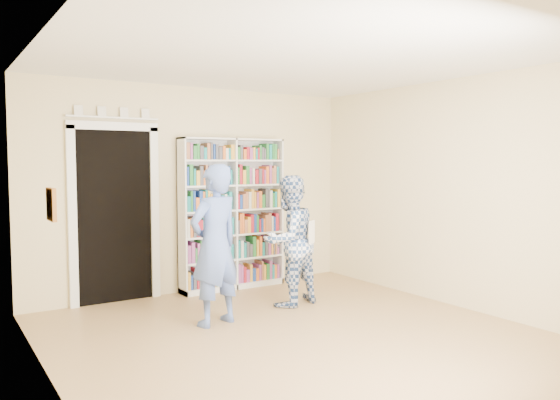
{
  "coord_description": "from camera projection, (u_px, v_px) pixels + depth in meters",
  "views": [
    {
      "loc": [
        -3.01,
        -4.17,
        1.72
      ],
      "look_at": [
        0.28,
        0.9,
        1.3
      ],
      "focal_mm": 35.0,
      "sensor_mm": 36.0,
      "label": 1
    }
  ],
  "objects": [
    {
      "name": "floor",
      "position": [
        307.0,
        341.0,
        5.24
      ],
      "size": [
        5.0,
        5.0,
        0.0
      ],
      "primitive_type": "plane",
      "color": "#A98352",
      "rests_on": "ground"
    },
    {
      "name": "ceiling",
      "position": [
        308.0,
        56.0,
        5.05
      ],
      "size": [
        5.0,
        5.0,
        0.0
      ],
      "primitive_type": "plane",
      "rotation": [
        3.14,
        0.0,
        0.0
      ],
      "color": "white",
      "rests_on": "wall_back"
    },
    {
      "name": "wall_back",
      "position": [
        197.0,
        190.0,
        7.24
      ],
      "size": [
        4.5,
        0.0,
        4.5
      ],
      "primitive_type": "plane",
      "rotation": [
        1.57,
        0.0,
        0.0
      ],
      "color": "beige",
      "rests_on": "floor"
    },
    {
      "name": "wall_left",
      "position": [
        54.0,
        213.0,
        3.93
      ],
      "size": [
        0.0,
        5.0,
        5.0
      ],
      "primitive_type": "plane",
      "rotation": [
        1.57,
        0.0,
        1.57
      ],
      "color": "beige",
      "rests_on": "floor"
    },
    {
      "name": "wall_right",
      "position": [
        463.0,
        194.0,
        6.37
      ],
      "size": [
        0.0,
        5.0,
        5.0
      ],
      "primitive_type": "plane",
      "rotation": [
        1.57,
        0.0,
        -1.57
      ],
      "color": "beige",
      "rests_on": "floor"
    },
    {
      "name": "bookshelf",
      "position": [
        232.0,
        213.0,
        7.37
      ],
      "size": [
        1.48,
        0.28,
        2.03
      ],
      "rotation": [
        0.0,
        0.0,
        0.28
      ],
      "color": "white",
      "rests_on": "floor"
    },
    {
      "name": "doorway",
      "position": [
        115.0,
        206.0,
        6.64
      ],
      "size": [
        1.1,
        0.08,
        2.43
      ],
      "color": "black",
      "rests_on": "floor"
    },
    {
      "name": "wall_art",
      "position": [
        51.0,
        204.0,
        4.1
      ],
      "size": [
        0.03,
        0.25,
        0.25
      ],
      "primitive_type": "cube",
      "color": "brown",
      "rests_on": "wall_left"
    },
    {
      "name": "man_blue",
      "position": [
        215.0,
        245.0,
        5.72
      ],
      "size": [
        0.7,
        0.55,
        1.7
      ],
      "primitive_type": "imported",
      "rotation": [
        0.0,
        0.0,
        3.39
      ],
      "color": "#5470BB",
      "rests_on": "floor"
    },
    {
      "name": "man_plaid",
      "position": [
        289.0,
        241.0,
        6.51
      ],
      "size": [
        0.87,
        0.74,
        1.56
      ],
      "primitive_type": "imported",
      "rotation": [
        0.0,
        0.0,
        3.36
      ],
      "color": "navy",
      "rests_on": "floor"
    },
    {
      "name": "paper_sheet",
      "position": [
        312.0,
        232.0,
        6.36
      ],
      "size": [
        0.16,
        0.11,
        0.27
      ],
      "primitive_type": "cube",
      "rotation": [
        0.0,
        0.0,
        0.6
      ],
      "color": "white",
      "rests_on": "man_plaid"
    }
  ]
}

